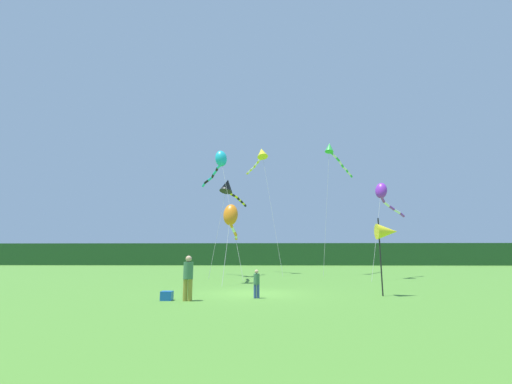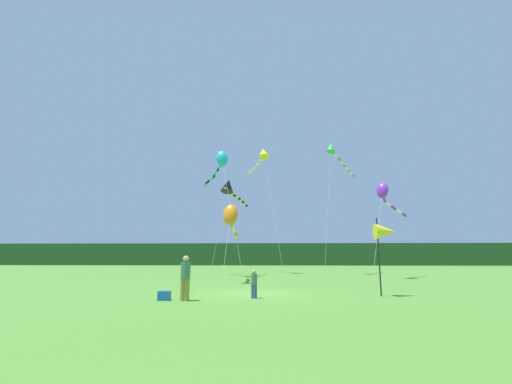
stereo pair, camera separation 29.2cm
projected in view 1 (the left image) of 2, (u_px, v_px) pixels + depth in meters
ground_plane at (252, 294)px, 15.60m from camera, size 120.00×120.00×0.00m
distant_treeline at (262, 254)px, 60.18m from camera, size 108.00×2.99×3.73m
person_adult at (188, 275)px, 13.26m from camera, size 0.37×0.37×1.69m
person_child at (257, 282)px, 14.03m from camera, size 0.25×0.25×1.13m
cooler_box at (167, 296)px, 13.28m from camera, size 0.43×0.38×0.35m
banner_flag_pole at (387, 232)px, 15.14m from camera, size 0.90×0.70×3.33m
kite_orange at (231, 218)px, 22.25m from camera, size 1.03×6.38×5.04m
kite_purple at (383, 194)px, 26.75m from camera, size 4.74×5.67×7.30m
kite_cyan at (220, 161)px, 29.24m from camera, size 4.54×8.30×10.53m
kite_green at (333, 153)px, 33.33m from camera, size 4.62×7.10×12.32m
kite_yellow at (261, 155)px, 34.63m from camera, size 3.52×7.74×12.43m
kite_black at (228, 187)px, 29.02m from camera, size 2.54×5.23×8.12m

